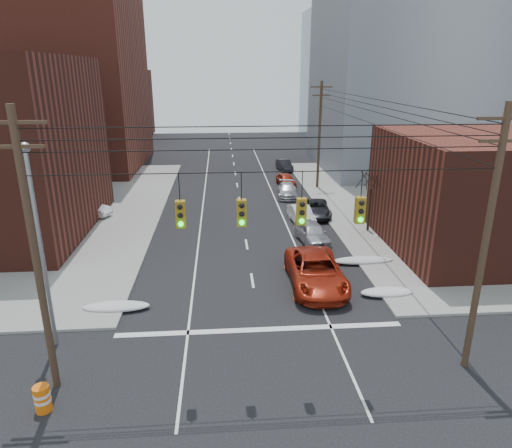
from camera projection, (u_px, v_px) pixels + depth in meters
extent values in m
plane|color=black|center=(276.00, 429.00, 16.12)|extent=(160.00, 160.00, 0.00)
cube|color=maroon|center=(33.00, 44.00, 54.86)|extent=(24.00, 20.00, 30.00)
cube|color=#502018|center=(85.00, 105.00, 82.15)|extent=(22.00, 18.00, 12.00)
cube|color=gray|center=(415.00, 66.00, 55.25)|extent=(22.00, 20.00, 25.00)
cube|color=gray|center=(365.00, 76.00, 80.42)|extent=(20.00, 18.00, 22.00)
cube|color=#502018|center=(510.00, 193.00, 31.25)|extent=(16.00, 12.00, 8.00)
cylinder|color=#473323|center=(36.00, 260.00, 16.56)|extent=(0.28, 0.28, 11.00)
cube|color=#473323|center=(13.00, 122.00, 14.99)|extent=(2.20, 0.12, 0.12)
cube|color=#473323|center=(17.00, 147.00, 15.24)|extent=(1.80, 0.12, 0.12)
cylinder|color=#473323|center=(485.00, 246.00, 17.80)|extent=(0.28, 0.28, 11.00)
cube|color=#473323|center=(507.00, 118.00, 16.23)|extent=(2.20, 0.12, 0.12)
cube|color=#473323|center=(503.00, 141.00, 16.48)|extent=(1.80, 0.12, 0.12)
cylinder|color=#473323|center=(319.00, 136.00, 47.07)|extent=(0.28, 0.28, 11.00)
cube|color=#473323|center=(322.00, 87.00, 45.50)|extent=(2.20, 0.12, 0.12)
cube|color=#473323|center=(321.00, 95.00, 45.75)|extent=(1.80, 0.12, 0.12)
cylinder|color=black|center=(269.00, 172.00, 16.18)|extent=(17.00, 0.04, 0.04)
cylinder|color=black|center=(179.00, 187.00, 16.11)|extent=(0.03, 0.03, 1.00)
cube|color=olive|center=(181.00, 214.00, 16.43)|extent=(0.35, 0.30, 1.00)
sphere|color=black|center=(180.00, 207.00, 16.17)|extent=(0.20, 0.20, 0.20)
sphere|color=black|center=(180.00, 216.00, 16.27)|extent=(0.20, 0.20, 0.20)
sphere|color=#0CE526|center=(181.00, 224.00, 16.38)|extent=(0.20, 0.20, 0.20)
cylinder|color=black|center=(241.00, 186.00, 16.27)|extent=(0.03, 0.03, 1.00)
cube|color=olive|center=(242.00, 213.00, 16.59)|extent=(0.35, 0.30, 1.00)
sphere|color=black|center=(242.00, 206.00, 16.33)|extent=(0.20, 0.20, 0.20)
sphere|color=black|center=(242.00, 214.00, 16.43)|extent=(0.20, 0.20, 0.20)
sphere|color=#0CE526|center=(242.00, 223.00, 16.54)|extent=(0.20, 0.20, 0.20)
cylinder|color=black|center=(302.00, 185.00, 16.43)|extent=(0.03, 0.03, 1.00)
cube|color=olive|center=(301.00, 211.00, 16.75)|extent=(0.35, 0.30, 1.00)
sphere|color=black|center=(302.00, 204.00, 16.49)|extent=(0.20, 0.20, 0.20)
sphere|color=black|center=(302.00, 213.00, 16.59)|extent=(0.20, 0.20, 0.20)
sphere|color=#0CE526|center=(302.00, 221.00, 16.70)|extent=(0.20, 0.20, 0.20)
cylinder|color=black|center=(362.00, 184.00, 16.59)|extent=(0.03, 0.03, 1.00)
cube|color=olive|center=(360.00, 210.00, 16.92)|extent=(0.35, 0.30, 1.00)
sphere|color=black|center=(362.00, 203.00, 16.65)|extent=(0.20, 0.20, 0.20)
sphere|color=black|center=(361.00, 211.00, 16.75)|extent=(0.20, 0.20, 0.20)
sphere|color=#0CE526|center=(361.00, 220.00, 16.86)|extent=(0.20, 0.20, 0.20)
cylinder|color=gray|center=(42.00, 254.00, 19.64)|extent=(0.18, 0.18, 9.00)
sphere|color=gray|center=(25.00, 147.00, 18.16)|extent=(0.44, 0.44, 0.44)
cylinder|color=black|center=(369.00, 210.00, 35.14)|extent=(0.20, 0.20, 3.50)
cylinder|color=black|center=(376.00, 181.00, 34.53)|extent=(0.27, 0.82, 1.19)
cylinder|color=black|center=(372.00, 178.00, 34.92)|extent=(1.17, 0.54, 1.38)
cylinder|color=black|center=(363.00, 177.00, 35.02)|extent=(1.44, 1.00, 1.48)
cylinder|color=black|center=(366.00, 181.00, 34.42)|extent=(0.17, 0.84, 1.19)
cylinder|color=black|center=(368.00, 181.00, 33.94)|extent=(0.82, 0.99, 1.40)
cylinder|color=black|center=(376.00, 182.00, 33.55)|extent=(1.74, 0.21, 1.43)
cylinder|color=black|center=(377.00, 182.00, 34.20)|extent=(0.48, 0.73, 1.20)
ellipsoid|color=silver|center=(116.00, 307.00, 24.00)|extent=(3.50, 1.08, 0.42)
ellipsoid|color=silver|center=(387.00, 292.00, 25.56)|extent=(3.00, 1.08, 0.42)
ellipsoid|color=silver|center=(363.00, 260.00, 29.81)|extent=(4.00, 1.08, 0.42)
imported|color=#9A200E|center=(316.00, 271.00, 26.51)|extent=(3.13, 6.62, 1.83)
imported|color=#ADACB1|center=(312.00, 233.00, 33.20)|extent=(2.36, 4.67, 1.52)
imported|color=white|center=(301.00, 215.00, 37.57)|extent=(1.85, 4.30, 1.38)
imported|color=black|center=(316.00, 209.00, 39.32)|extent=(2.68, 5.03, 1.35)
imported|color=#A2A3A7|center=(287.00, 190.00, 45.33)|extent=(2.31, 4.71, 1.32)
imported|color=maroon|center=(286.00, 180.00, 49.61)|extent=(2.08, 4.11, 1.34)
imported|color=black|center=(284.00, 165.00, 57.26)|extent=(1.87, 4.17, 1.33)
imported|color=white|center=(88.00, 208.00, 38.92)|extent=(4.22, 2.80, 1.32)
imported|color=silver|center=(69.00, 200.00, 41.24)|extent=(5.70, 4.09, 1.44)
imported|color=black|center=(28.00, 222.00, 35.32)|extent=(4.93, 3.18, 1.33)
imported|color=#ACACB1|center=(18.00, 210.00, 38.13)|extent=(4.75, 3.30, 1.50)
cylinder|color=orange|center=(42.00, 399.00, 16.82)|extent=(0.61, 0.61, 1.05)
cylinder|color=white|center=(42.00, 394.00, 16.75)|extent=(0.62, 0.62, 0.13)
cylinder|color=white|center=(43.00, 400.00, 16.84)|extent=(0.62, 0.62, 0.13)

